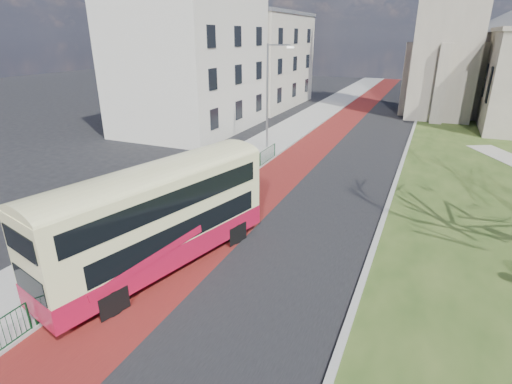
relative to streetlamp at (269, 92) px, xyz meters
The scene contains 11 objects.
ground 19.08m from the streetlamp, 76.42° to the right, with size 160.00×160.00×0.00m, color black.
road_carriageway 7.70m from the streetlamp, 18.88° to the left, with size 9.00×120.00×0.01m, color black.
bus_lane 5.91m from the streetlamp, 32.43° to the left, with size 3.40×120.00×0.01m, color #591414.
pavement_west 5.00m from the streetlamp, 108.07° to the left, with size 4.00×120.00×0.12m, color gray.
kerb_west 5.13m from the streetlamp, 56.03° to the left, with size 0.25×120.00×0.13m, color #999993.
kerb_east 12.07m from the streetlamp, 20.95° to the left, with size 0.25×80.00×0.13m, color #999993.
pedestrian_railing 14.64m from the streetlamp, 84.30° to the right, with size 0.07×24.00×1.12m.
street_block_near 10.62m from the streetlamp, 157.49° to the left, with size 10.30×14.30×13.00m.
street_block_far 22.24m from the streetlamp, 115.76° to the left, with size 10.30×16.30×11.50m.
streetlamp is the anchor object (origin of this frame).
bus 18.73m from the streetlamp, 81.02° to the right, with size 4.61×10.04×4.09m.
Camera 1 is at (7.57, -11.57, 8.71)m, focal length 28.00 mm.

